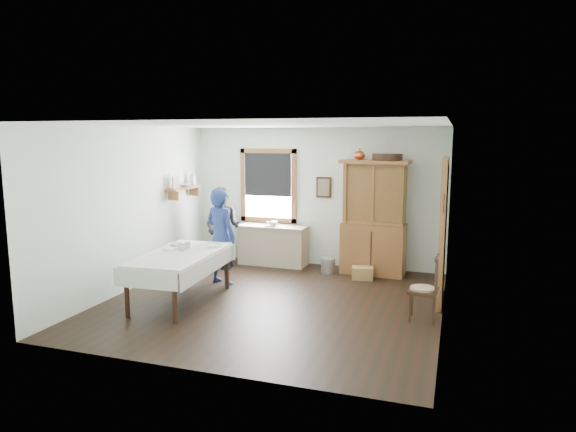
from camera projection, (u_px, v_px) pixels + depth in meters
The scene contains 20 objects.
room at pixel (273, 216), 7.73m from camera, with size 5.01×5.01×2.70m.
window at pixel (268, 182), 10.31m from camera, with size 1.18×0.07×1.48m.
doorway at pixel (444, 227), 7.80m from camera, with size 0.09×1.14×2.22m.
wall_shelf at pixel (185, 187), 9.88m from camera, with size 0.24×1.00×0.44m.
framed_picture at pixel (324, 187), 9.97m from camera, with size 0.30×0.04×0.40m, color #352012.
rug_beater at pixel (444, 195), 7.20m from camera, with size 0.27×0.27×0.01m, color black.
work_counter at pixel (273, 245), 10.19m from camera, with size 1.38×0.52×0.79m, color tan.
china_hutch at pixel (374, 218), 9.42m from camera, with size 1.24×0.59×2.11m, color #985D2F.
dining_table at pixel (181, 278), 7.89m from camera, with size 1.01×1.92×0.77m, color silver.
spindle_chair at pixel (423, 288), 7.07m from camera, with size 0.43×0.43×0.93m, color #352012.
pail at pixel (328, 265), 9.60m from camera, with size 0.26×0.26×0.28m, color #A1A5AA.
wicker_basket at pixel (362, 273), 9.17m from camera, with size 0.38×0.26×0.22m, color #A8804C.
woman_blue at pixel (221, 240), 8.80m from camera, with size 0.56×0.37×1.54m, color navy.
figure_dark at pixel (223, 230), 10.04m from camera, with size 0.70×0.54×1.44m, color black.
table_cup_a at pixel (182, 247), 8.02m from camera, with size 0.13×0.13×0.10m, color silver.
table_cup_b at pixel (188, 245), 8.18m from camera, with size 0.10×0.10×0.10m, color silver.
table_bowl at pixel (175, 244), 8.34m from camera, with size 0.22×0.22×0.06m, color silver.
counter_book at pixel (267, 225), 10.07m from camera, with size 0.15×0.20×0.02m, color #72624C.
counter_bowl at pixel (271, 223), 10.21m from camera, with size 0.19×0.19×0.06m, color silver.
shelf_bowl at pixel (185, 185), 9.89m from camera, with size 0.22×0.22×0.05m, color silver.
Camera 1 is at (2.61, -7.19, 2.53)m, focal length 32.00 mm.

